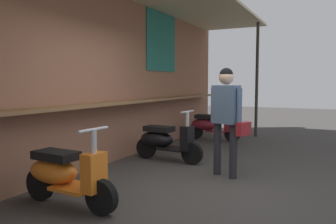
{
  "coord_description": "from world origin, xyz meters",
  "views": [
    {
      "loc": [
        -4.29,
        -1.78,
        1.46
      ],
      "look_at": [
        1.53,
        1.1,
        0.91
      ],
      "focal_mm": 36.22,
      "sensor_mm": 36.0,
      "label": 1
    }
  ],
  "objects_px": {
    "scooter_black": "(164,140)",
    "scooter_maroon": "(210,125)",
    "scooter_orange": "(63,174)",
    "shopper_with_handbag": "(227,111)"
  },
  "relations": [
    {
      "from": "shopper_with_handbag",
      "to": "scooter_maroon",
      "type": "bearing_deg",
      "value": 43.92
    },
    {
      "from": "scooter_maroon",
      "to": "scooter_black",
      "type": "bearing_deg",
      "value": -89.74
    },
    {
      "from": "scooter_black",
      "to": "scooter_maroon",
      "type": "relative_size",
      "value": 1.0
    },
    {
      "from": "scooter_black",
      "to": "scooter_maroon",
      "type": "xyz_separation_m",
      "value": [
        2.62,
        0.0,
        0.0
      ]
    },
    {
      "from": "scooter_maroon",
      "to": "scooter_orange",
      "type": "bearing_deg",
      "value": -89.74
    },
    {
      "from": "scooter_orange",
      "to": "scooter_black",
      "type": "relative_size",
      "value": 1.0
    },
    {
      "from": "scooter_orange",
      "to": "scooter_black",
      "type": "xyz_separation_m",
      "value": [
        2.65,
        -0.0,
        0.0
      ]
    },
    {
      "from": "scooter_orange",
      "to": "scooter_black",
      "type": "bearing_deg",
      "value": 93.43
    },
    {
      "from": "shopper_with_handbag",
      "to": "scooter_black",
      "type": "bearing_deg",
      "value": 88.88
    },
    {
      "from": "scooter_maroon",
      "to": "shopper_with_handbag",
      "type": "bearing_deg",
      "value": -66.51
    }
  ]
}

